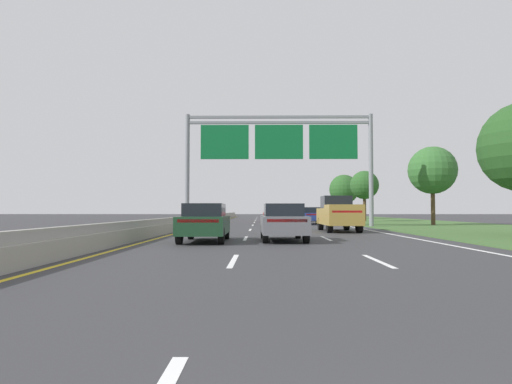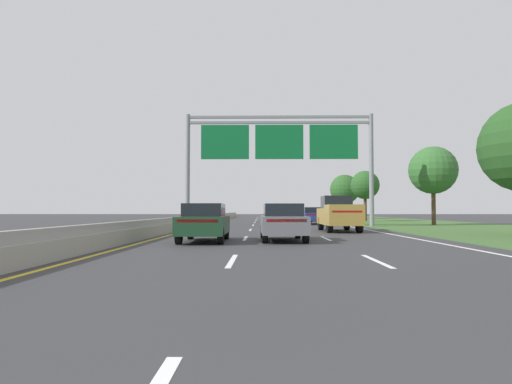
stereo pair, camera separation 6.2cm
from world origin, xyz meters
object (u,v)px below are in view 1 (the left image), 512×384
object	(u,v)px
car_red_centre_lane_sedan	(272,215)
roadside_tree_far	(364,185)
car_grey_centre_lane_sedan	(283,221)
roadside_tree_mid	(432,170)
car_black_right_lane_sedan	(302,214)
pickup_truck_gold	(338,214)
roadside_tree_distant	(344,189)
car_blue_right_lane_sedan	(311,215)
car_darkgreen_left_lane_sedan	(205,222)
overhead_sign_gantry	(279,147)

from	to	relation	value
car_red_centre_lane_sedan	roadside_tree_far	distance (m)	11.73
car_grey_centre_lane_sedan	roadside_tree_mid	distance (m)	24.86
car_black_right_lane_sedan	roadside_tree_mid	distance (m)	15.68
pickup_truck_gold	roadside_tree_distant	xyz separation A→B (m)	(7.98, 40.79, 3.41)
car_red_centre_lane_sedan	roadside_tree_mid	size ratio (longest dim) A/B	0.64
car_blue_right_lane_sedan	car_darkgreen_left_lane_sedan	world-z (taller)	same
car_blue_right_lane_sedan	car_grey_centre_lane_sedan	xyz separation A→B (m)	(-3.83, -23.19, 0.00)
car_blue_right_lane_sedan	roadside_tree_mid	size ratio (longest dim) A/B	0.65
car_black_right_lane_sedan	roadside_tree_mid	xyz separation A→B (m)	(10.45, -10.99, 3.97)
pickup_truck_gold	car_red_centre_lane_sedan	distance (m)	22.17
car_blue_right_lane_sedan	roadside_tree_far	bearing A→B (deg)	-38.36
car_black_right_lane_sedan	car_grey_centre_lane_sedan	size ratio (longest dim) A/B	0.99
car_black_right_lane_sedan	car_grey_centre_lane_sedan	world-z (taller)	same
roadside_tree_far	roadside_tree_distant	xyz separation A→B (m)	(0.64, 16.23, 0.27)
overhead_sign_gantry	car_red_centre_lane_sedan	distance (m)	15.05
roadside_tree_distant	car_red_centre_lane_sedan	bearing A→B (deg)	-121.41
roadside_tree_mid	roadside_tree_far	size ratio (longest dim) A/B	1.17
car_darkgreen_left_lane_sedan	roadside_tree_far	world-z (taller)	roadside_tree_far
pickup_truck_gold	car_black_right_lane_sedan	world-z (taller)	pickup_truck_gold
car_blue_right_lane_sedan	car_darkgreen_left_lane_sedan	bearing A→B (deg)	161.74
overhead_sign_gantry	roadside_tree_distant	bearing A→B (deg)	71.02
car_grey_centre_lane_sedan	pickup_truck_gold	bearing A→B (deg)	-25.69
overhead_sign_gantry	car_red_centre_lane_sedan	world-z (taller)	overhead_sign_gantry
car_grey_centre_lane_sedan	roadside_tree_distant	xyz separation A→B (m)	(11.81, 49.27, 3.67)
overhead_sign_gantry	car_black_right_lane_sedan	world-z (taller)	overhead_sign_gantry
car_red_centre_lane_sedan	pickup_truck_gold	bearing A→B (deg)	-171.78
roadside_tree_far	car_black_right_lane_sedan	bearing A→B (deg)	-165.20
car_black_right_lane_sedan	car_grey_centre_lane_sedan	distance (m)	31.27
car_red_centre_lane_sedan	car_darkgreen_left_lane_sedan	bearing A→B (deg)	172.45
pickup_truck_gold	car_black_right_lane_sedan	distance (m)	22.58
car_grey_centre_lane_sedan	roadside_tree_distant	size ratio (longest dim) A/B	0.66
car_red_centre_lane_sedan	roadside_tree_mid	world-z (taller)	roadside_tree_mid
car_black_right_lane_sedan	roadside_tree_distant	bearing A→B (deg)	-23.73
pickup_truck_gold	roadside_tree_far	world-z (taller)	roadside_tree_far
overhead_sign_gantry	car_darkgreen_left_lane_sedan	distance (m)	18.26
pickup_truck_gold	roadside_tree_far	size ratio (longest dim) A/B	0.92
car_blue_right_lane_sedan	roadside_tree_distant	size ratio (longest dim) A/B	0.66
car_blue_right_lane_sedan	car_grey_centre_lane_sedan	distance (m)	23.50
roadside_tree_distant	pickup_truck_gold	bearing A→B (deg)	-101.07
roadside_tree_mid	roadside_tree_far	bearing A→B (deg)	102.83
car_grey_centre_lane_sedan	roadside_tree_distant	distance (m)	50.80
car_darkgreen_left_lane_sedan	roadside_tree_mid	distance (m)	27.29
roadside_tree_mid	pickup_truck_gold	bearing A→B (deg)	-131.62
car_grey_centre_lane_sedan	car_black_right_lane_sedan	bearing A→B (deg)	-8.12
car_black_right_lane_sedan	roadside_tree_far	xyz separation A→B (m)	(7.50, 1.98, 3.40)
car_grey_centre_lane_sedan	roadside_tree_mid	xyz separation A→B (m)	(14.12, 20.06, 3.97)
car_grey_centre_lane_sedan	roadside_tree_far	distance (m)	35.04
roadside_tree_mid	roadside_tree_distant	bearing A→B (deg)	94.53
car_darkgreen_left_lane_sedan	roadside_tree_distant	bearing A→B (deg)	-17.38
pickup_truck_gold	car_blue_right_lane_sedan	distance (m)	14.71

